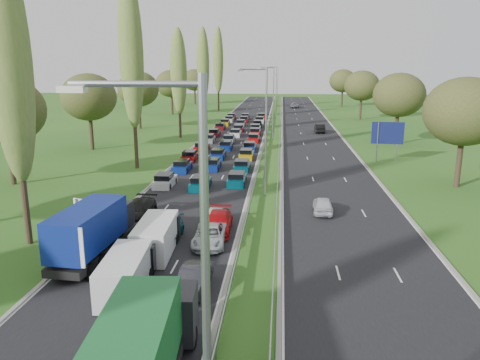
% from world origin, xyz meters
% --- Properties ---
extents(ground, '(260.00, 260.00, 0.00)m').
position_xyz_m(ground, '(4.50, 80.00, 0.00)').
color(ground, '#27581B').
rests_on(ground, ground).
extents(near_carriageway, '(10.50, 215.00, 0.04)m').
position_xyz_m(near_carriageway, '(-2.25, 82.50, 0.00)').
color(near_carriageway, black).
rests_on(near_carriageway, ground).
extents(far_carriageway, '(10.50, 215.00, 0.04)m').
position_xyz_m(far_carriageway, '(11.25, 82.50, 0.00)').
color(far_carriageway, black).
rests_on(far_carriageway, ground).
extents(central_reservation, '(2.36, 215.00, 0.32)m').
position_xyz_m(central_reservation, '(4.50, 82.50, 0.55)').
color(central_reservation, gray).
rests_on(central_reservation, ground).
extents(lamp_columns, '(0.18, 140.18, 12.00)m').
position_xyz_m(lamp_columns, '(4.50, 78.00, 6.00)').
color(lamp_columns, gray).
rests_on(lamp_columns, ground).
extents(poplar_row, '(2.80, 127.80, 22.44)m').
position_xyz_m(poplar_row, '(-11.50, 68.17, 12.39)').
color(poplar_row, '#2D2116').
rests_on(poplar_row, ground).
extents(woodland_left, '(8.00, 166.00, 11.10)m').
position_xyz_m(woodland_left, '(-22.00, 62.63, 7.68)').
color(woodland_left, '#2D2116').
rests_on(woodland_left, ground).
extents(woodland_right, '(8.00, 153.00, 11.10)m').
position_xyz_m(woodland_right, '(24.00, 66.67, 7.68)').
color(woodland_right, '#2D2116').
rests_on(woodland_right, ground).
extents(traffic_queue_fill, '(9.12, 68.40, 0.80)m').
position_xyz_m(traffic_queue_fill, '(-2.25, 77.59, 0.44)').
color(traffic_queue_fill, silver).
rests_on(traffic_queue_fill, ground).
extents(near_car_3, '(2.38, 5.24, 1.49)m').
position_xyz_m(near_car_3, '(-5.55, 34.87, 0.76)').
color(near_car_3, black).
rests_on(near_car_3, near_carriageway).
extents(near_car_7, '(1.90, 4.62, 1.34)m').
position_xyz_m(near_car_7, '(-2.04, 30.45, 0.69)').
color(near_car_7, '#054C50').
rests_on(near_car_7, near_carriageway).
extents(near_car_9, '(1.70, 4.21, 1.36)m').
position_xyz_m(near_car_9, '(1.27, 22.91, 0.70)').
color(near_car_9, black).
rests_on(near_car_9, near_carriageway).
extents(near_car_10, '(2.31, 4.78, 1.31)m').
position_xyz_m(near_car_10, '(1.13, 29.91, 0.67)').
color(near_car_10, '#B0B7BB').
rests_on(near_car_10, near_carriageway).
extents(near_car_11, '(2.13, 4.97, 1.43)m').
position_xyz_m(near_car_11, '(1.35, 32.54, 0.73)').
color(near_car_11, '#B00A0F').
rests_on(near_car_11, near_carriageway).
extents(near_car_12, '(1.92, 4.29, 1.43)m').
position_xyz_m(near_car_12, '(1.02, 33.27, 0.74)').
color(near_car_12, white).
rests_on(near_car_12, near_carriageway).
extents(far_car_0, '(1.75, 4.04, 1.36)m').
position_xyz_m(far_car_0, '(9.56, 37.93, 0.70)').
color(far_car_0, silver).
rests_on(far_car_0, far_carriageway).
extents(far_car_1, '(1.75, 4.85, 1.59)m').
position_xyz_m(far_car_1, '(13.02, 87.24, 0.82)').
color(far_car_1, black).
rests_on(far_car_1, far_carriageway).
extents(far_car_2, '(2.69, 5.42, 1.48)m').
position_xyz_m(far_car_2, '(9.73, 140.13, 0.76)').
color(far_car_2, gray).
rests_on(far_car_2, far_carriageway).
extents(blue_lorry, '(2.40, 8.65, 3.65)m').
position_xyz_m(blue_lorry, '(-5.86, 26.92, 1.90)').
color(blue_lorry, black).
rests_on(blue_lorry, near_carriageway).
extents(white_van_front, '(2.07, 5.27, 2.12)m').
position_xyz_m(white_van_front, '(-2.39, 22.70, 1.09)').
color(white_van_front, silver).
rests_on(white_van_front, near_carriageway).
extents(white_van_rear, '(2.15, 5.49, 2.20)m').
position_xyz_m(white_van_rear, '(-2.16, 28.26, 1.13)').
color(white_van_rear, white).
rests_on(white_van_rear, near_carriageway).
extents(info_sign, '(1.46, 0.56, 2.10)m').
position_xyz_m(info_sign, '(-9.40, 33.14, 1.37)').
color(info_sign, gray).
rests_on(info_sign, ground).
extents(direction_sign, '(4.00, 0.38, 5.20)m').
position_xyz_m(direction_sign, '(19.40, 60.12, 3.57)').
color(direction_sign, gray).
rests_on(direction_sign, ground).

